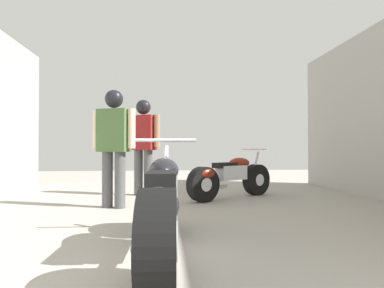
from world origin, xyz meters
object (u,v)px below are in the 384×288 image
(motorcycle_black_naked, at_px, (230,177))
(mechanic_in_blue, at_px, (114,137))
(motorcycle_maroon_cruiser, at_px, (162,207))
(mechanic_with_helmet, at_px, (143,138))

(motorcycle_black_naked, xyz_separation_m, mechanic_in_blue, (-1.82, -0.71, 0.65))
(motorcycle_black_naked, height_order, mechanic_in_blue, mechanic_in_blue)
(motorcycle_maroon_cruiser, height_order, motorcycle_black_naked, motorcycle_maroon_cruiser)
(mechanic_with_helmet, bearing_deg, motorcycle_black_naked, -18.58)
(motorcycle_black_naked, bearing_deg, motorcycle_maroon_cruiser, -111.36)
(mechanic_with_helmet, bearing_deg, mechanic_in_blue, -105.74)
(mechanic_in_blue, xyz_separation_m, mechanic_with_helmet, (0.34, 1.20, 0.03))
(motorcycle_maroon_cruiser, relative_size, motorcycle_black_naked, 1.25)
(motorcycle_black_naked, distance_m, mechanic_in_blue, 2.05)
(motorcycle_black_naked, bearing_deg, mechanic_with_helmet, 161.42)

